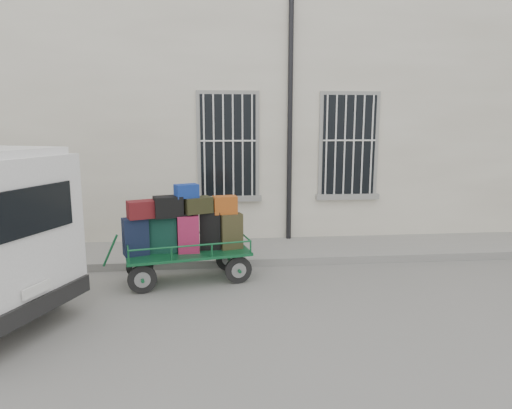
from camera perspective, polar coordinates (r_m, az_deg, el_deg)
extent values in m
plane|color=slate|center=(7.61, 0.67, -10.94)|extent=(80.00, 80.00, 0.00)
cube|color=beige|center=(12.59, -2.15, 11.31)|extent=(24.00, 5.00, 6.00)
cylinder|color=black|center=(10.13, 4.26, 10.45)|extent=(0.11, 0.11, 5.60)
cube|color=black|center=(10.06, -3.50, 7.33)|extent=(1.20, 0.08, 2.20)
cube|color=gray|center=(10.16, -3.42, 0.78)|extent=(1.45, 0.22, 0.12)
cube|color=black|center=(10.52, 11.49, 7.27)|extent=(1.20, 0.08, 2.20)
cube|color=gray|center=(10.61, 11.30, 1.00)|extent=(1.45, 0.22, 0.12)
cube|color=gray|center=(9.66, -0.79, -5.86)|extent=(24.00, 1.70, 0.15)
cylinder|color=black|center=(7.72, -14.02, -9.07)|extent=(0.48, 0.15, 0.48)
cylinder|color=gray|center=(7.72, -14.02, -9.07)|extent=(0.27, 0.14, 0.26)
cylinder|color=black|center=(8.40, -14.33, -7.49)|extent=(0.48, 0.15, 0.48)
cylinder|color=gray|center=(8.40, -14.33, -7.49)|extent=(0.27, 0.14, 0.26)
cylinder|color=black|center=(7.96, -2.22, -8.18)|extent=(0.48, 0.15, 0.48)
cylinder|color=gray|center=(7.96, -2.22, -8.18)|extent=(0.27, 0.14, 0.26)
cylinder|color=black|center=(8.62, -3.48, -6.74)|extent=(0.48, 0.15, 0.48)
cylinder|color=gray|center=(8.62, -3.48, -6.74)|extent=(0.27, 0.14, 0.26)
cube|color=#145930|center=(8.05, -8.50, -5.94)|extent=(2.24, 1.35, 0.05)
cylinder|color=#145930|center=(7.93, -17.76, -5.49)|extent=(0.28, 0.09, 0.53)
cube|color=black|center=(7.93, -14.83, -3.88)|extent=(0.47, 0.39, 0.63)
cube|color=black|center=(7.86, -14.94, -1.54)|extent=(0.18, 0.16, 0.03)
cube|color=#0C2D24|center=(8.00, -11.42, -3.64)|extent=(0.47, 0.26, 0.63)
cube|color=black|center=(7.93, -11.50, -1.34)|extent=(0.21, 0.16, 0.03)
cube|color=maroon|center=(7.88, -8.44, -3.69)|extent=(0.37, 0.24, 0.64)
cube|color=black|center=(7.81, -8.50, -1.29)|extent=(0.16, 0.13, 0.03)
cube|color=black|center=(8.06, -5.78, -3.23)|extent=(0.36, 0.24, 0.67)
cube|color=black|center=(7.99, -5.82, -0.80)|extent=(0.16, 0.14, 0.03)
cube|color=#312C18|center=(8.07, -3.15, -3.34)|extent=(0.43, 0.33, 0.62)
cube|color=black|center=(8.00, -3.17, -1.06)|extent=(0.17, 0.14, 0.03)
cube|color=maroon|center=(7.81, -13.97, -0.58)|extent=(0.57, 0.45, 0.29)
cube|color=black|center=(7.83, -10.93, -0.26)|extent=(0.53, 0.43, 0.35)
cube|color=black|center=(7.89, -7.34, -0.07)|extent=(0.55, 0.46, 0.27)
cube|color=maroon|center=(8.00, -3.90, -0.05)|extent=(0.44, 0.31, 0.31)
cube|color=navy|center=(7.83, -8.69, 1.68)|extent=(0.44, 0.36, 0.23)
cube|color=black|center=(6.14, -26.63, -0.82)|extent=(0.62, 1.39, 0.59)
cube|color=black|center=(6.47, -25.84, -11.52)|extent=(0.87, 1.85, 0.23)
cube|color=white|center=(6.36, -25.72, -9.53)|extent=(0.20, 0.42, 0.13)
cylinder|color=black|center=(7.69, -25.18, -8.83)|extent=(0.76, 0.50, 0.72)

